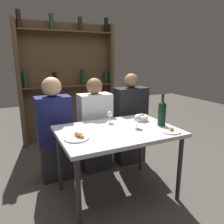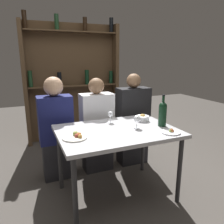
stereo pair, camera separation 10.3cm
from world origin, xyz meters
name	(u,v)px [view 1 (the left image)]	position (x,y,z in m)	size (l,w,h in m)	color
ground_plane	(117,194)	(0.00, 0.00, 0.00)	(10.00, 10.00, 0.00)	#47423D
dining_table	(117,136)	(0.00, 0.00, 0.66)	(1.15, 0.81, 0.73)	silver
wine_rack_wall	(68,80)	(0.00, 1.86, 1.05)	(1.61, 0.21, 2.08)	#4C3823
wine_bottle	(162,112)	(0.48, -0.07, 0.87)	(0.08, 0.08, 0.33)	black
wine_glass_0	(110,114)	(0.03, 0.24, 0.82)	(0.06, 0.06, 0.13)	silver
wine_glass_1	(137,119)	(0.20, -0.04, 0.82)	(0.07, 0.07, 0.13)	silver
food_plate_0	(171,131)	(0.43, -0.29, 0.74)	(0.18, 0.18, 0.04)	white
food_plate_1	(77,137)	(-0.43, -0.07, 0.74)	(0.22, 0.22, 0.05)	silver
snack_bowl	(142,118)	(0.39, 0.16, 0.76)	(0.14, 0.14, 0.08)	white
seated_person_left	(55,132)	(-0.50, 0.61, 0.58)	(0.38, 0.22, 1.21)	#26262B
seated_person_center	(95,129)	(0.00, 0.61, 0.55)	(0.40, 0.22, 1.18)	#26262B
seated_person_right	(130,122)	(0.51, 0.61, 0.57)	(0.42, 0.22, 1.22)	#26262B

